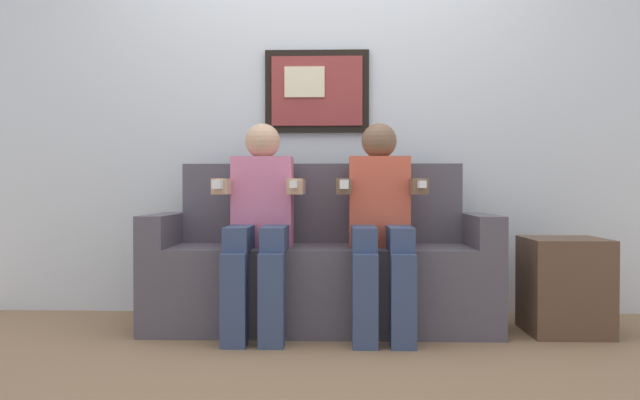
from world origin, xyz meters
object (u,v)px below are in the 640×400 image
(couch, at_px, (321,270))
(person_on_right, at_px, (380,218))
(person_on_left, at_px, (260,218))
(side_table_right, at_px, (564,286))

(couch, distance_m, person_on_right, 0.46)
(person_on_right, bearing_deg, couch, 151.94)
(person_on_left, distance_m, side_table_right, 1.64)
(person_on_right, bearing_deg, person_on_left, 180.00)
(couch, distance_m, side_table_right, 1.29)
(side_table_right, bearing_deg, person_on_left, -177.79)
(couch, xyz_separation_m, person_on_right, (0.31, -0.17, 0.29))
(couch, bearing_deg, person_on_right, -28.06)
(person_on_right, xyz_separation_m, side_table_right, (0.97, 0.06, -0.36))
(person_on_left, xyz_separation_m, side_table_right, (1.60, 0.06, -0.36))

